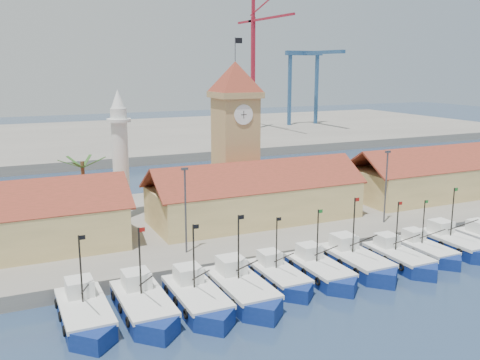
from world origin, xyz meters
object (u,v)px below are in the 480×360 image
clock_tower (235,132)px  boat_5 (321,272)px  boat_0 (85,316)px  minaret (120,154)px

clock_tower → boat_5: bearing=-92.9°
boat_0 → clock_tower: 34.95m
boat_5 → clock_tower: clock_tower is taller
clock_tower → minaret: 15.30m
boat_0 → minaret: bearing=70.6°
boat_5 → clock_tower: bearing=87.1°
boat_0 → clock_tower: size_ratio=0.45×
boat_5 → minaret: (-13.84, 25.04, 8.97)m
boat_0 → clock_tower: (23.82, 23.02, 11.16)m
boat_0 → clock_tower: bearing=44.0°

